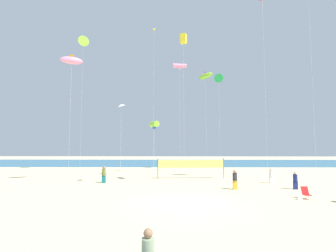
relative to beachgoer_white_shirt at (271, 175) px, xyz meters
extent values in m
plane|color=beige|center=(-9.56, -8.33, -0.85)|extent=(120.00, 120.00, 0.00)
cube|color=teal|center=(-9.56, 26.58, -0.84)|extent=(120.00, 20.00, 0.01)
cylinder|color=#99B28C|center=(-11.12, -17.98, 0.22)|extent=(0.38, 0.38, 0.62)
sphere|color=#997051|center=(-11.12, -17.98, 0.67)|extent=(0.28, 0.28, 0.28)
cube|color=white|center=(0.00, 0.00, -0.49)|extent=(0.35, 0.21, 0.72)
cylinder|color=white|center=(0.00, 0.00, 0.17)|extent=(0.36, 0.36, 0.60)
sphere|color=beige|center=(0.00, 0.00, 0.60)|extent=(0.27, 0.27, 0.27)
cube|color=navy|center=(0.83, -3.22, -0.48)|extent=(0.35, 0.21, 0.73)
cylinder|color=navy|center=(0.83, -3.22, 0.19)|extent=(0.37, 0.37, 0.61)
sphere|color=beige|center=(0.83, -3.22, 0.63)|extent=(0.27, 0.27, 0.27)
cube|color=#19727A|center=(-17.50, 0.06, -0.45)|extent=(0.38, 0.23, 0.80)
cylinder|color=olive|center=(-17.50, 0.06, 0.28)|extent=(0.40, 0.40, 0.66)
sphere|color=#997051|center=(-17.50, 0.06, 0.76)|extent=(0.30, 0.30, 0.30)
cube|color=gold|center=(-4.65, -3.34, -0.44)|extent=(0.39, 0.23, 0.81)
cylinder|color=#2D2D33|center=(-4.65, -3.34, 0.29)|extent=(0.41, 0.41, 0.67)
sphere|color=tan|center=(-4.65, -3.34, 0.78)|extent=(0.30, 0.30, 0.30)
cube|color=red|center=(-0.33, -7.09, -0.53)|extent=(0.52, 0.48, 0.03)
cube|color=red|center=(-0.33, -6.80, -0.25)|extent=(0.52, 0.23, 0.57)
cylinder|color=silver|center=(-0.33, -7.23, -0.69)|extent=(0.03, 0.03, 0.32)
cylinder|color=silver|center=(-0.33, -6.94, -0.69)|extent=(0.03, 0.03, 0.32)
cylinder|color=#4C4C51|center=(-11.97, 3.04, 0.35)|extent=(0.08, 0.08, 2.40)
cylinder|color=#4C4C51|center=(-4.16, 3.36, 0.35)|extent=(0.08, 0.08, 2.40)
cube|color=#EAE566|center=(-8.06, 3.20, 0.88)|extent=(7.81, 0.35, 0.90)
cube|color=white|center=(-0.95, -7.18, -0.71)|extent=(0.34, 0.17, 0.27)
cylinder|color=silver|center=(-9.28, 5.16, 6.29)|extent=(0.01, 0.01, 14.27)
cylinder|color=pink|center=(-9.28, 5.16, 13.43)|extent=(1.82, 0.79, 0.53)
sphere|color=pink|center=(-9.28, 5.16, 13.06)|extent=(0.32, 0.32, 0.32)
cylinder|color=silver|center=(-12.76, 6.71, 9.15)|extent=(0.01, 0.01, 19.99)
pyramid|color=yellow|center=(-12.77, 6.72, 19.19)|extent=(0.52, 0.52, 0.20)
cylinder|color=silver|center=(-12.28, 1.05, 2.29)|extent=(0.01, 0.01, 6.28)
cylinder|color=#8CD833|center=(-12.28, 1.05, 5.44)|extent=(1.21, 1.45, 0.63)
sphere|color=blue|center=(-12.28, 1.05, 5.02)|extent=(0.38, 0.38, 0.38)
cylinder|color=silver|center=(-15.46, -1.38, 3.12)|extent=(0.01, 0.01, 7.94)
pyramid|color=white|center=(-15.47, -1.40, 7.17)|extent=(0.96, 0.97, 0.40)
cylinder|color=silver|center=(-3.78, 7.16, 5.71)|extent=(0.01, 0.01, 13.12)
cone|color=green|center=(-3.78, 7.16, 12.27)|extent=(1.31, 0.81, 1.24)
cylinder|color=silver|center=(-20.75, -1.17, 5.53)|extent=(0.01, 0.01, 12.75)
ellipsoid|color=pink|center=(-20.75, -1.17, 11.90)|extent=(2.33, 1.74, 0.83)
cube|color=orange|center=(-20.75, -1.17, 12.23)|extent=(0.44, 0.06, 0.55)
cylinder|color=silver|center=(-23.17, 8.21, 8.64)|extent=(0.01, 0.01, 18.97)
cone|color=#8CD833|center=(-23.17, 8.21, 18.12)|extent=(1.50, 1.14, 1.54)
cylinder|color=silver|center=(-5.06, 10.80, 6.42)|extent=(0.01, 0.01, 14.54)
ellipsoid|color=#8CD833|center=(-5.06, 10.80, 13.70)|extent=(2.46, 2.26, 1.15)
cube|color=purple|center=(-5.06, 10.80, 14.06)|extent=(0.48, 0.06, 0.60)
cylinder|color=silver|center=(3.97, -1.27, 9.08)|extent=(0.01, 0.01, 19.84)
cylinder|color=silver|center=(-0.25, 0.20, 9.29)|extent=(0.01, 0.01, 20.26)
cylinder|color=silver|center=(-8.99, 0.98, 7.16)|extent=(0.01, 0.01, 16.01)
cube|color=yellow|center=(-8.99, 0.98, 15.16)|extent=(0.81, 0.81, 1.02)
camera|label=1|loc=(-10.46, -25.08, 3.27)|focal=25.32mm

